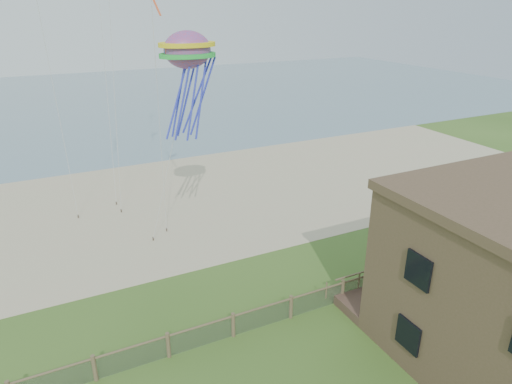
# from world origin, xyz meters

# --- Properties ---
(sand_beach) EXTENTS (72.00, 20.00, 0.02)m
(sand_beach) POSITION_xyz_m (0.00, 22.00, 0.00)
(sand_beach) COLOR #C0AB8B
(sand_beach) RESTS_ON ground
(ocean) EXTENTS (160.00, 68.00, 0.02)m
(ocean) POSITION_xyz_m (0.00, 66.00, 0.00)
(ocean) COLOR slate
(ocean) RESTS_ON ground
(chainlink_fence) EXTENTS (36.20, 0.20, 1.25)m
(chainlink_fence) POSITION_xyz_m (0.00, 6.00, 0.55)
(chainlink_fence) COLOR brown
(chainlink_fence) RESTS_ON ground
(motel_deck) EXTENTS (15.00, 2.00, 0.50)m
(motel_deck) POSITION_xyz_m (13.00, 5.00, 0.25)
(motel_deck) COLOR brown
(motel_deck) RESTS_ON ground
(picnic_table) EXTENTS (1.94, 1.48, 0.81)m
(picnic_table) POSITION_xyz_m (8.42, 1.93, 0.40)
(picnic_table) COLOR brown
(picnic_table) RESTS_ON ground
(octopus_kite) EXTENTS (2.96, 2.10, 6.06)m
(octopus_kite) POSITION_xyz_m (1.01, 13.60, 10.31)
(octopus_kite) COLOR #FE2B28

